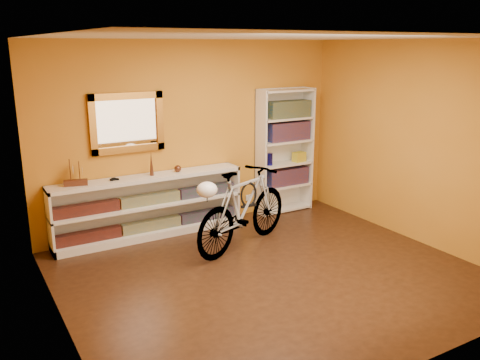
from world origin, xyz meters
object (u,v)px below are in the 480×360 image
console_unit (150,206)px  bicycle (244,208)px  bookcase (285,151)px  helmet (207,190)px

console_unit → bicycle: bicycle is taller
console_unit → bookcase: bearing=0.6°
console_unit → bookcase: size_ratio=1.37×
bookcase → helmet: bookcase is taller
console_unit → helmet: size_ratio=10.63×
bicycle → helmet: 0.79m
bookcase → helmet: (-1.94, -1.22, -0.03)m
console_unit → helmet: helmet is taller
bookcase → bicycle: 1.69m
console_unit → helmet: (0.27, -1.19, 0.49)m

